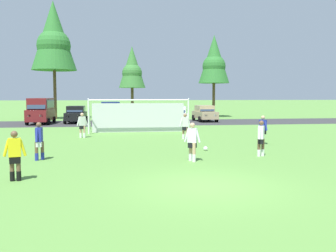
% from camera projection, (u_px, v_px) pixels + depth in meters
% --- Properties ---
extents(ground_plane, '(400.00, 400.00, 0.00)m').
position_uv_depth(ground_plane, '(153.00, 135.00, 26.12)').
color(ground_plane, '#598C3D').
extents(parking_lot_strip, '(52.00, 8.40, 0.01)m').
position_uv_depth(parking_lot_strip, '(140.00, 123.00, 37.94)').
color(parking_lot_strip, '#333335').
rests_on(parking_lot_strip, ground).
extents(soccer_ball, '(0.22, 0.22, 0.22)m').
position_uv_depth(soccer_ball, '(206.00, 149.00, 18.66)').
color(soccer_ball, white).
rests_on(soccer_ball, ground).
extents(soccer_goal, '(7.44, 1.99, 2.57)m').
position_uv_depth(soccer_goal, '(139.00, 115.00, 27.95)').
color(soccer_goal, white).
rests_on(soccer_goal, ground).
extents(referee, '(0.75, 0.31, 1.64)m').
position_uv_depth(referee, '(15.00, 156.00, 12.00)').
color(referee, brown).
rests_on(referee, ground).
extents(player_striker_near, '(0.39, 0.72, 1.64)m').
position_uv_depth(player_striker_near, '(263.00, 130.00, 21.09)').
color(player_striker_near, tan).
rests_on(player_striker_near, ground).
extents(player_midfield_center, '(0.72, 0.39, 1.64)m').
position_uv_depth(player_midfield_center, '(82.00, 125.00, 24.37)').
color(player_midfield_center, tan).
rests_on(player_midfield_center, ground).
extents(player_defender_far, '(0.52, 0.63, 1.64)m').
position_uv_depth(player_defender_far, '(261.00, 138.00, 16.90)').
color(player_defender_far, brown).
rests_on(player_defender_far, ground).
extents(player_winger_left, '(0.73, 0.24, 1.64)m').
position_uv_depth(player_winger_left, '(185.00, 126.00, 23.56)').
color(player_winger_left, '#936B4C').
rests_on(player_winger_left, ground).
extents(player_winger_right, '(0.67, 0.46, 1.64)m').
position_uv_depth(player_winger_right, '(192.00, 142.00, 15.60)').
color(player_winger_right, tan).
rests_on(player_winger_right, ground).
extents(player_trailing_back, '(0.36, 0.73, 1.64)m').
position_uv_depth(player_trailing_back, '(39.00, 141.00, 15.88)').
color(player_trailing_back, brown).
rests_on(player_trailing_back, ground).
extents(parked_car_slot_far_left, '(2.30, 4.85, 2.52)m').
position_uv_depth(parked_car_slot_far_left, '(41.00, 110.00, 36.48)').
color(parked_car_slot_far_left, maroon).
rests_on(parked_car_slot_far_left, ground).
extents(parked_car_slot_left, '(2.14, 4.25, 1.72)m').
position_uv_depth(parked_car_slot_left, '(76.00, 114.00, 37.68)').
color(parked_car_slot_left, black).
rests_on(parked_car_slot_left, ground).
extents(parked_car_slot_center_left, '(2.22, 4.64, 2.16)m').
position_uv_depth(parked_car_slot_center_left, '(111.00, 113.00, 36.36)').
color(parked_car_slot_center_left, navy).
rests_on(parked_car_slot_center_left, ground).
extents(parked_car_slot_center, '(2.20, 4.28, 1.72)m').
position_uv_depth(parked_car_slot_center, '(145.00, 114.00, 38.34)').
color(parked_car_slot_center, red).
rests_on(parked_car_slot_center, ground).
extents(parked_car_slot_center_right, '(2.27, 4.32, 1.72)m').
position_uv_depth(parked_car_slot_center_right, '(177.00, 114.00, 37.34)').
color(parked_car_slot_center_right, silver).
rests_on(parked_car_slot_center_right, ground).
extents(parked_car_slot_right, '(2.18, 4.27, 1.72)m').
position_uv_depth(parked_car_slot_right, '(205.00, 113.00, 39.95)').
color(parked_car_slot_right, tan).
rests_on(parked_car_slot_right, ground).
extents(tree_left_edge, '(5.17, 5.17, 13.79)m').
position_uv_depth(tree_left_edge, '(54.00, 38.00, 43.24)').
color(tree_left_edge, brown).
rests_on(tree_left_edge, ground).
extents(tree_mid_left, '(3.40, 3.40, 9.07)m').
position_uv_depth(tree_mid_left, '(132.00, 69.00, 47.51)').
color(tree_mid_left, brown).
rests_on(tree_mid_left, ground).
extents(tree_center_back, '(3.94, 3.94, 10.51)m').
position_uv_depth(tree_center_back, '(214.00, 61.00, 47.57)').
color(tree_center_back, brown).
rests_on(tree_center_back, ground).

